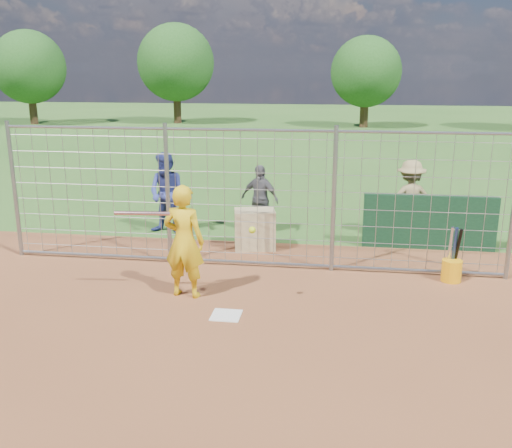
% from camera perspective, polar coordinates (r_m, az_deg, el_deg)
% --- Properties ---
extents(ground, '(100.00, 100.00, 0.00)m').
position_cam_1_polar(ground, '(8.71, -2.74, -8.63)').
color(ground, '#2D591E').
rests_on(ground, ground).
extents(infield_dirt, '(18.00, 18.00, 0.00)m').
position_cam_1_polar(infield_dirt, '(6.16, -8.36, -19.82)').
color(infield_dirt, brown).
rests_on(infield_dirt, ground).
extents(home_plate, '(0.43, 0.43, 0.02)m').
position_cam_1_polar(home_plate, '(8.53, -3.00, -9.11)').
color(home_plate, silver).
rests_on(home_plate, ground).
extents(dugout_wall, '(2.60, 0.20, 1.10)m').
position_cam_1_polar(dugout_wall, '(11.93, 16.91, 0.18)').
color(dugout_wall, '#11381E').
rests_on(dugout_wall, ground).
extents(batter, '(0.72, 0.53, 1.82)m').
position_cam_1_polar(batter, '(9.00, -7.21, -1.75)').
color(batter, gold).
rests_on(batter, ground).
extents(bystander_a, '(0.99, 0.84, 1.79)m').
position_cam_1_polar(bystander_a, '(12.56, -8.85, 3.02)').
color(bystander_a, navy).
rests_on(bystander_a, ground).
extents(bystander_b, '(0.96, 0.66, 1.52)m').
position_cam_1_polar(bystander_b, '(12.50, 0.36, 2.52)').
color(bystander_b, '#535357').
rests_on(bystander_b, ground).
extents(bystander_c, '(1.20, 0.85, 1.68)m').
position_cam_1_polar(bystander_c, '(12.49, 15.12, 2.35)').
color(bystander_c, '#938050').
rests_on(bystander_c, ground).
extents(equipment_bin, '(0.90, 0.70, 0.80)m').
position_cam_1_polar(equipment_bin, '(11.45, -0.13, -0.54)').
color(equipment_bin, tan).
rests_on(equipment_bin, ground).
extents(equipment_in_play, '(2.19, 0.23, 0.25)m').
position_cam_1_polar(equipment_in_play, '(8.69, -8.78, 0.68)').
color(equipment_in_play, silver).
rests_on(equipment_in_play, ground).
extents(bucket_with_bats, '(0.34, 0.39, 0.97)m').
position_cam_1_polar(bucket_with_bats, '(10.31, 19.00, -4.14)').
color(bucket_with_bats, '#F2A10C').
rests_on(bucket_with_bats, ground).
extents(backstop_fence, '(9.08, 0.08, 2.60)m').
position_cam_1_polar(backstop_fence, '(10.18, -0.70, 2.43)').
color(backstop_fence, gray).
rests_on(backstop_fence, ground).
extents(tree_line, '(44.66, 6.72, 6.48)m').
position_cam_1_polar(tree_line, '(35.97, 11.19, 15.38)').
color(tree_line, '#3F2B19').
rests_on(tree_line, ground).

